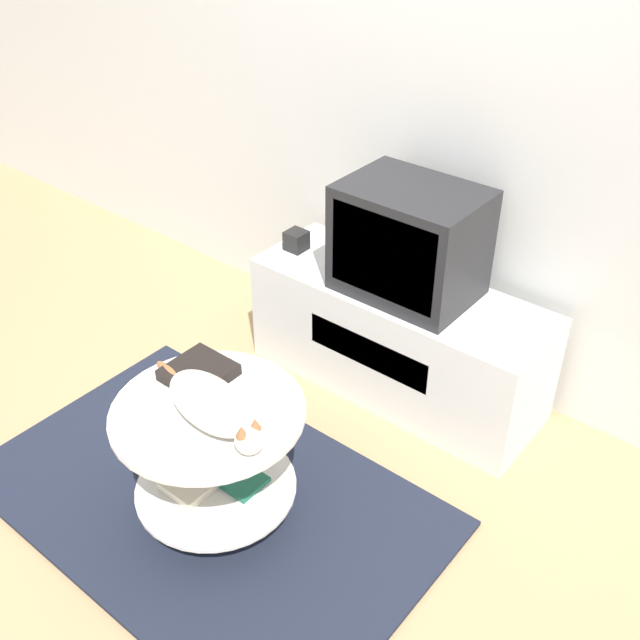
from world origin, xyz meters
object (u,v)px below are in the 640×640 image
(cat, at_px, (212,405))
(tv, at_px, (410,241))
(dvd_box, at_px, (199,372))
(speaker, at_px, (296,240))

(cat, bearing_deg, tv, 97.68)
(dvd_box, bearing_deg, speaker, 110.12)
(speaker, distance_m, cat, 1.13)
(tv, height_order, cat, tv)
(cat, bearing_deg, speaker, 127.33)
(speaker, height_order, dvd_box, speaker)
(speaker, bearing_deg, dvd_box, -69.88)
(tv, relative_size, speaker, 6.16)
(tv, xyz_separation_m, speaker, (-0.56, -0.02, -0.18))
(cat, bearing_deg, dvd_box, 158.78)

